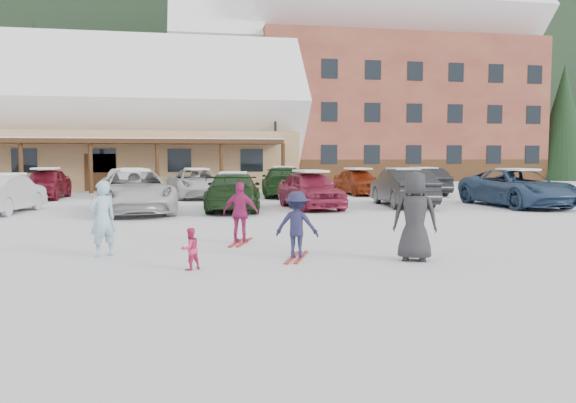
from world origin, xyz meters
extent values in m
plane|color=silver|center=(0.00, 0.00, 0.00)|extent=(160.00, 160.00, 0.00)
cube|color=black|center=(0.00, 85.00, 19.00)|extent=(300.00, 70.00, 38.00)
cube|color=tan|center=(-9.00, 28.00, 1.80)|extent=(28.00, 10.00, 3.60)
cube|color=#422814|center=(-9.00, 21.80, 2.90)|extent=(25.20, 2.60, 0.25)
cube|color=white|center=(-9.00, 28.00, 5.54)|extent=(29.12, 9.69, 9.69)
cube|color=brown|center=(16.00, 38.00, 6.00)|extent=(24.00, 14.00, 12.00)
cube|color=brown|center=(0.50, 38.00, 4.50)|extent=(7.00, 12.60, 9.00)
cube|color=white|center=(16.00, 38.00, 14.69)|extent=(24.96, 13.57, 13.57)
cube|color=#422814|center=(16.00, 31.04, 0.90)|extent=(24.00, 0.10, 1.80)
cylinder|color=black|center=(3.72, 24.45, 3.21)|extent=(0.16, 0.16, 6.41)
cube|color=black|center=(3.72, 24.45, 6.54)|extent=(0.50, 0.25, 0.25)
cylinder|color=black|center=(30.00, 32.00, 0.66)|extent=(0.60, 0.60, 1.32)
cone|color=black|center=(30.00, 32.00, 6.27)|extent=(4.84, 4.84, 9.90)
cylinder|color=black|center=(6.00, 44.00, 0.54)|extent=(0.60, 0.60, 1.08)
cone|color=black|center=(6.00, 44.00, 5.13)|extent=(3.96, 3.96, 8.10)
cylinder|color=black|center=(34.00, 46.00, 0.69)|extent=(0.60, 0.60, 1.38)
cone|color=black|center=(34.00, 46.00, 6.55)|extent=(5.06, 5.06, 10.35)
imported|color=#92BAD4|center=(-3.68, 0.13, 0.78)|extent=(0.68, 0.63, 1.55)
imported|color=#CE2A59|center=(-1.95, -1.55, 0.38)|extent=(0.47, 0.44, 0.76)
imported|color=#1D1D40|center=(0.17, -0.74, 0.67)|extent=(0.99, 0.77, 1.34)
cube|color=maroon|center=(0.17, -0.74, 0.01)|extent=(0.68, 1.38, 0.03)
imported|color=#A82163|center=(-0.75, 1.43, 0.72)|extent=(0.91, 0.61, 1.44)
cube|color=maroon|center=(-0.75, 1.43, 0.01)|extent=(0.65, 1.39, 0.03)
imported|color=#272729|center=(2.37, -1.43, 0.87)|extent=(1.00, 0.85, 1.75)
imported|color=silver|center=(-8.45, 9.92, 0.70)|extent=(2.02, 4.42, 1.40)
imported|color=silver|center=(-3.83, 9.23, 0.78)|extent=(3.32, 5.90, 1.56)
imported|color=#193316|center=(-0.26, 9.43, 0.71)|extent=(2.55, 5.11, 1.43)
imported|color=maroon|center=(2.79, 9.78, 0.74)|extent=(2.24, 4.51, 1.48)
imported|color=#232326|center=(6.72, 10.08, 0.77)|extent=(1.99, 4.76, 1.53)
imported|color=navy|center=(11.24, 9.09, 0.76)|extent=(2.79, 5.60, 1.52)
imported|color=maroon|center=(-8.65, 16.96, 0.74)|extent=(1.79, 4.35, 1.48)
imported|color=#A8A8AD|center=(-4.77, 17.44, 0.72)|extent=(1.91, 4.46, 1.43)
imported|color=silver|center=(-1.49, 16.28, 0.72)|extent=(3.14, 5.48, 1.44)
imported|color=#183716|center=(2.84, 16.38, 0.75)|extent=(2.67, 5.40, 1.51)
imported|color=maroon|center=(7.00, 17.09, 0.70)|extent=(2.03, 4.26, 1.40)
imported|color=black|center=(10.40, 16.35, 0.72)|extent=(1.72, 4.43, 1.44)
camera|label=1|loc=(-1.99, -11.65, 2.03)|focal=35.00mm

